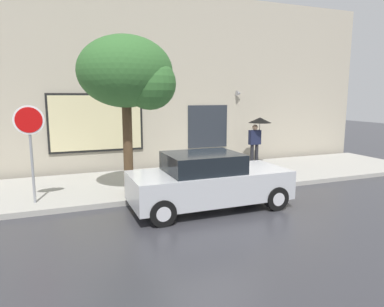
{
  "coord_description": "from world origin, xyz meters",
  "views": [
    {
      "loc": [
        -3.7,
        -8.17,
        2.99
      ],
      "look_at": [
        0.24,
        1.8,
        1.2
      ],
      "focal_mm": 32.4,
      "sensor_mm": 36.0,
      "label": 1
    }
  ],
  "objects": [
    {
      "name": "stop_sign",
      "position": [
        -4.34,
        1.71,
        1.99
      ],
      "size": [
        0.76,
        0.1,
        2.6
      ],
      "color": "gray",
      "rests_on": "sidewalk"
    },
    {
      "name": "pedestrian_with_umbrella",
      "position": [
        4.11,
        4.14,
        1.69
      ],
      "size": [
        0.96,
        0.96,
        1.96
      ],
      "color": "black",
      "rests_on": "sidewalk"
    },
    {
      "name": "street_tree",
      "position": [
        -1.67,
        1.62,
        3.56
      ],
      "size": [
        2.66,
        2.26,
        4.51
      ],
      "color": "#4C3823",
      "rests_on": "sidewalk"
    },
    {
      "name": "sidewalk",
      "position": [
        0.0,
        3.0,
        0.07
      ],
      "size": [
        20.0,
        4.0,
        0.15
      ],
      "primitive_type": "cube",
      "color": "#A3A099",
      "rests_on": "ground"
    },
    {
      "name": "parked_car",
      "position": [
        -0.0,
        0.01,
        0.74
      ],
      "size": [
        4.23,
        1.86,
        1.51
      ],
      "color": "#B7BABF",
      "rests_on": "ground"
    },
    {
      "name": "building_facade",
      "position": [
        -0.02,
        5.5,
        3.48
      ],
      "size": [
        20.0,
        0.67,
        7.0
      ],
      "color": "#B2A893",
      "rests_on": "ground"
    },
    {
      "name": "fire_hydrant",
      "position": [
        1.77,
        1.92,
        0.53
      ],
      "size": [
        0.3,
        0.44,
        0.77
      ],
      "color": "white",
      "rests_on": "sidewalk"
    },
    {
      "name": "ground_plane",
      "position": [
        0.0,
        0.0,
        0.0
      ],
      "size": [
        60.0,
        60.0,
        0.0
      ],
      "primitive_type": "plane",
      "color": "#333338"
    }
  ]
}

